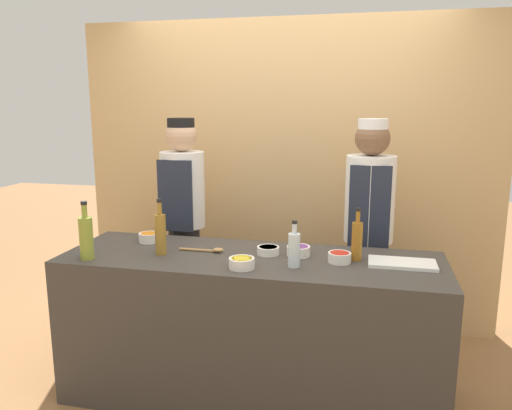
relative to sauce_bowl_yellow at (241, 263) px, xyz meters
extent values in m
plane|color=olive|center=(0.00, 0.21, -0.92)|extent=(14.00, 14.00, 0.00)
cube|color=tan|center=(0.00, 1.43, 0.28)|extent=(3.29, 0.18, 2.40)
cube|color=#3D3833|center=(0.00, 0.21, -0.48)|extent=(2.22, 0.71, 0.89)
cylinder|color=white|center=(0.00, 0.00, 0.00)|extent=(0.14, 0.14, 0.06)
cylinder|color=yellow|center=(0.00, 0.00, 0.02)|extent=(0.11, 0.11, 0.02)
cylinder|color=white|center=(0.51, 0.22, 0.00)|extent=(0.13, 0.13, 0.06)
cylinder|color=red|center=(0.51, 0.22, 0.02)|extent=(0.11, 0.11, 0.02)
cylinder|color=white|center=(-0.71, 0.37, 0.00)|extent=(0.13, 0.13, 0.06)
cylinder|color=orange|center=(-0.71, 0.37, 0.02)|extent=(0.11, 0.11, 0.02)
cylinder|color=white|center=(0.27, 0.29, 0.00)|extent=(0.14, 0.14, 0.06)
cylinder|color=#703384|center=(0.27, 0.29, 0.02)|extent=(0.11, 0.11, 0.02)
cylinder|color=white|center=(0.09, 0.28, -0.01)|extent=(0.13, 0.13, 0.05)
cylinder|color=silver|center=(0.09, 0.28, 0.01)|extent=(0.11, 0.11, 0.01)
cube|color=white|center=(0.85, 0.25, -0.02)|extent=(0.37, 0.19, 0.02)
cylinder|color=olive|center=(-0.90, -0.04, 0.09)|extent=(0.08, 0.08, 0.24)
cylinder|color=olive|center=(-0.90, -0.04, 0.25)|extent=(0.03, 0.03, 0.07)
cylinder|color=black|center=(-0.90, -0.04, 0.30)|extent=(0.04, 0.04, 0.02)
cylinder|color=#9E661E|center=(0.60, 0.29, 0.08)|extent=(0.06, 0.06, 0.22)
cylinder|color=#9E661E|center=(0.60, 0.29, 0.22)|extent=(0.02, 0.02, 0.07)
cylinder|color=black|center=(0.60, 0.29, 0.26)|extent=(0.03, 0.03, 0.02)
cylinder|color=silver|center=(0.27, 0.09, 0.06)|extent=(0.07, 0.07, 0.19)
cylinder|color=silver|center=(0.27, 0.09, 0.18)|extent=(0.03, 0.03, 0.06)
cylinder|color=black|center=(0.27, 0.09, 0.22)|extent=(0.03, 0.03, 0.02)
cylinder|color=olive|center=(-0.53, 0.15, 0.09)|extent=(0.07, 0.07, 0.24)
cylinder|color=olive|center=(-0.53, 0.15, 0.24)|extent=(0.03, 0.03, 0.07)
cylinder|color=black|center=(-0.53, 0.15, 0.29)|extent=(0.03, 0.03, 0.02)
cylinder|color=#B2844C|center=(-0.34, 0.25, -0.02)|extent=(0.23, 0.02, 0.02)
ellipsoid|color=#B2844C|center=(-0.21, 0.25, -0.01)|extent=(0.06, 0.05, 0.02)
cylinder|color=#28282D|center=(-0.66, 0.87, -0.48)|extent=(0.23, 0.23, 0.88)
cylinder|color=white|center=(-0.66, 0.87, 0.23)|extent=(0.32, 0.32, 0.55)
cube|color=#232838|center=(-0.66, 0.72, 0.21)|extent=(0.25, 0.02, 0.51)
sphere|color=tan|center=(-0.66, 0.87, 0.62)|extent=(0.23, 0.23, 0.23)
cylinder|color=black|center=(-0.66, 0.87, 0.70)|extent=(0.19, 0.19, 0.08)
cylinder|color=#28282D|center=(0.67, 0.87, -0.50)|extent=(0.24, 0.24, 0.85)
cylinder|color=white|center=(0.67, 0.87, 0.22)|extent=(0.33, 0.33, 0.58)
cube|color=#232838|center=(0.67, 0.71, 0.19)|extent=(0.26, 0.02, 0.53)
sphere|color=brown|center=(0.67, 0.87, 0.62)|extent=(0.23, 0.23, 0.23)
cylinder|color=white|center=(0.67, 0.87, 0.71)|extent=(0.19, 0.19, 0.08)
camera|label=1|loc=(0.65, -2.50, 0.84)|focal=35.00mm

